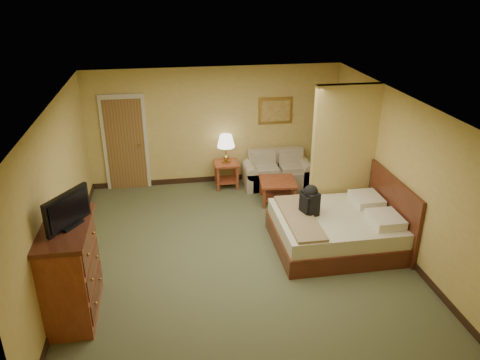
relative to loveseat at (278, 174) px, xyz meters
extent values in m
plane|color=#505537|center=(-1.33, -2.57, -0.25)|extent=(6.00, 6.00, 0.00)
plane|color=white|center=(-1.33, -2.57, 2.35)|extent=(6.00, 6.00, 0.00)
cube|color=tan|center=(-1.33, 0.43, 1.05)|extent=(5.50, 0.02, 2.60)
cube|color=tan|center=(-4.08, -2.57, 1.05)|extent=(0.02, 6.00, 2.60)
cube|color=tan|center=(1.42, -2.57, 1.05)|extent=(0.02, 6.00, 2.60)
cube|color=tan|center=(0.82, -1.64, 1.05)|extent=(1.20, 0.15, 2.60)
cube|color=beige|center=(-3.28, 0.40, 0.80)|extent=(0.94, 0.06, 2.10)
cube|color=brown|center=(-3.28, 0.39, 0.75)|extent=(0.80, 0.04, 2.00)
cylinder|color=#A8823E|center=(-2.98, 0.33, 0.75)|extent=(0.04, 0.12, 0.04)
cube|color=black|center=(-1.33, 0.42, -0.19)|extent=(5.50, 0.02, 0.12)
cube|color=tan|center=(0.00, -0.04, -0.06)|extent=(1.26, 0.67, 0.38)
cube|color=tan|center=(0.00, 0.25, 0.32)|extent=(1.26, 0.16, 0.40)
cube|color=tan|center=(-0.63, -0.04, -0.04)|extent=(0.27, 0.67, 0.42)
cube|color=tan|center=(0.63, -0.04, -0.04)|extent=(0.27, 0.67, 0.42)
cube|color=maroon|center=(-1.15, 0.08, 0.31)|extent=(0.53, 0.53, 0.04)
cube|color=maroon|center=(-1.15, 0.08, -0.09)|extent=(0.44, 0.44, 0.03)
cube|color=maroon|center=(-1.36, -0.13, 0.02)|extent=(0.05, 0.05, 0.54)
cube|color=maroon|center=(-0.94, -0.13, 0.02)|extent=(0.05, 0.05, 0.54)
cube|color=maroon|center=(-1.36, 0.29, 0.02)|extent=(0.05, 0.05, 0.54)
cube|color=maroon|center=(-0.94, 0.29, 0.02)|extent=(0.05, 0.05, 0.54)
cylinder|color=#A8823E|center=(-1.15, 0.08, 0.35)|extent=(0.19, 0.19, 0.04)
cylinder|color=#A8823E|center=(-1.15, 0.08, 0.59)|extent=(0.03, 0.03, 0.32)
cone|color=white|center=(-1.15, 0.08, 0.83)|extent=(0.38, 0.38, 0.26)
cube|color=maroon|center=(-0.21, -0.81, 0.19)|extent=(0.79, 0.79, 0.04)
cube|color=maroon|center=(-0.21, -0.81, -0.10)|extent=(0.68, 0.68, 0.03)
cube|color=maroon|center=(-0.52, -1.12, -0.03)|extent=(0.05, 0.05, 0.43)
cube|color=maroon|center=(0.10, -0.50, -0.03)|extent=(0.05, 0.05, 0.43)
cube|color=#B78E3F|center=(0.00, 0.41, 1.35)|extent=(0.76, 0.03, 0.59)
cube|color=#A17131|center=(0.00, 0.39, 1.35)|extent=(0.63, 0.02, 0.47)
cube|color=maroon|center=(-3.81, -3.78, 0.41)|extent=(0.60, 1.20, 1.31)
cube|color=#491D11|center=(-3.81, -3.78, 1.10)|extent=(0.68, 1.29, 0.07)
cube|color=black|center=(-3.71, -3.78, 1.14)|extent=(0.34, 0.38, 0.03)
cube|color=black|center=(-3.71, -3.78, 1.37)|extent=(0.46, 0.67, 0.46)
cube|color=#491D11|center=(0.42, -2.67, -0.09)|extent=(2.17, 1.74, 0.33)
cube|color=beige|center=(0.42, -2.67, 0.21)|extent=(2.11, 1.67, 0.26)
cube|color=#491D11|center=(1.38, -2.67, 0.35)|extent=(0.06, 1.85, 1.20)
cube|color=white|center=(1.07, -3.05, 0.40)|extent=(0.49, 0.60, 0.15)
cube|color=white|center=(1.07, -2.29, 0.40)|extent=(0.49, 0.60, 0.15)
cube|color=olive|center=(-0.29, -2.67, 0.36)|extent=(0.49, 1.63, 0.05)
cube|color=black|center=(-0.06, -2.52, 0.54)|extent=(0.29, 0.36, 0.41)
sphere|color=black|center=(-0.06, -2.52, 0.75)|extent=(0.25, 0.25, 0.25)
camera|label=1|loc=(-2.39, -9.34, 4.11)|focal=35.00mm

